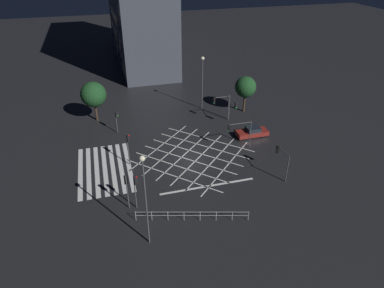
% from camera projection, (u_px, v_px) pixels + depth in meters
% --- Properties ---
extents(ground_plane, '(200.00, 200.00, 0.00)m').
position_uv_depth(ground_plane, '(192.00, 156.00, 41.46)').
color(ground_plane, black).
extents(road_markings, '(15.58, 21.09, 0.01)m').
position_uv_depth(road_markings, '(142.00, 165.00, 39.77)').
color(road_markings, silver).
rests_on(road_markings, ground_plane).
extents(traffic_light_median_south, '(0.36, 0.39, 4.03)m').
position_uv_depth(traffic_light_median_south, '(128.00, 143.00, 38.43)').
color(traffic_light_median_south, '#424244').
rests_on(traffic_light_median_south, ground_plane).
extents(traffic_light_ne_main, '(2.75, 0.36, 3.23)m').
position_uv_depth(traffic_light_ne_main, '(281.00, 156.00, 37.05)').
color(traffic_light_ne_main, '#424244').
rests_on(traffic_light_ne_main, ground_plane).
extents(traffic_light_se_main, '(0.39, 0.36, 3.83)m').
position_uv_depth(traffic_light_se_main, '(126.00, 185.00, 31.99)').
color(traffic_light_se_main, '#424244').
rests_on(traffic_light_se_main, ground_plane).
extents(traffic_light_sw_cross, '(0.36, 0.39, 3.31)m').
position_uv_depth(traffic_light_sw_cross, '(117.00, 117.00, 45.32)').
color(traffic_light_sw_cross, '#424244').
rests_on(traffic_light_sw_cross, ground_plane).
extents(traffic_light_nw_main, '(2.64, 0.36, 3.93)m').
position_uv_depth(traffic_light_nw_main, '(233.00, 105.00, 47.22)').
color(traffic_light_nw_main, '#424244').
rests_on(traffic_light_nw_main, ground_plane).
extents(traffic_light_median_north, '(0.36, 3.14, 3.58)m').
position_uv_depth(traffic_light_median_north, '(238.00, 129.00, 41.68)').
color(traffic_light_median_north, '#424244').
rests_on(traffic_light_median_north, ground_plane).
extents(traffic_light_se_cross, '(0.36, 0.39, 3.82)m').
position_uv_depth(traffic_light_se_cross, '(135.00, 185.00, 31.99)').
color(traffic_light_se_cross, '#424244').
rests_on(traffic_light_se_cross, ground_plane).
extents(traffic_light_nw_cross, '(0.36, 2.44, 3.68)m').
position_uv_depth(traffic_light_nw_cross, '(220.00, 103.00, 48.53)').
color(traffic_light_nw_cross, '#424244').
rests_on(traffic_light_nw_cross, ground_plane).
extents(street_lamp_east, '(0.52, 0.52, 8.17)m').
position_uv_depth(street_lamp_east, '(202.00, 72.00, 50.33)').
color(street_lamp_east, '#424244').
rests_on(street_lamp_east, ground_plane).
extents(street_lamp_west, '(0.47, 0.47, 8.83)m').
position_uv_depth(street_lamp_west, '(145.00, 188.00, 26.51)').
color(street_lamp_west, '#424244').
rests_on(street_lamp_west, ground_plane).
extents(street_tree_near, '(3.15, 3.15, 5.51)m').
position_uv_depth(street_tree_near, '(245.00, 87.00, 50.43)').
color(street_tree_near, '#38281C').
rests_on(street_tree_near, ground_plane).
extents(street_tree_far, '(3.58, 3.58, 5.79)m').
position_uv_depth(street_tree_far, '(93.00, 95.00, 47.78)').
color(street_tree_far, '#38281C').
rests_on(street_tree_far, ground_plane).
extents(waiting_car, '(1.76, 4.23, 1.33)m').
position_uv_depth(waiting_car, '(252.00, 132.00, 45.38)').
color(waiting_car, maroon).
rests_on(waiting_car, ground_plane).
extents(pedestrian_railing, '(2.84, 10.09, 1.05)m').
position_uv_depth(pedestrian_railing, '(192.00, 215.00, 31.47)').
color(pedestrian_railing, '#B7B7BC').
rests_on(pedestrian_railing, ground_plane).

